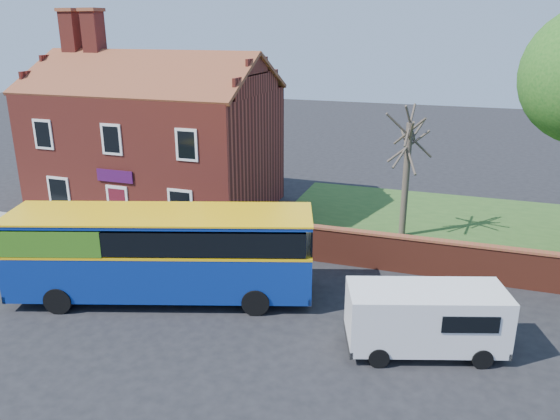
% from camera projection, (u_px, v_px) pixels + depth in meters
% --- Properties ---
extents(ground, '(120.00, 120.00, 0.00)m').
position_uv_depth(ground, '(169.00, 326.00, 18.59)').
color(ground, black).
rests_on(ground, ground).
extents(pavement, '(18.00, 3.50, 0.12)m').
position_uv_depth(pavement, '(99.00, 241.00, 25.87)').
color(pavement, gray).
rests_on(pavement, ground).
extents(kerb, '(18.00, 0.15, 0.14)m').
position_uv_depth(kerb, '(75.00, 254.00, 24.29)').
color(kerb, slate).
rests_on(kerb, ground).
extents(grass_strip, '(26.00, 12.00, 0.04)m').
position_uv_depth(grass_strip, '(542.00, 238.00, 26.30)').
color(grass_strip, '#426B28').
rests_on(grass_strip, ground).
extents(shop_building, '(12.30, 8.13, 10.50)m').
position_uv_depth(shop_building, '(157.00, 147.00, 29.96)').
color(shop_building, maroon).
rests_on(shop_building, ground).
extents(bus, '(11.31, 5.99, 3.34)m').
position_uv_depth(bus, '(152.00, 250.00, 20.04)').
color(bus, navy).
rests_on(bus, ground).
extents(van_near, '(5.16, 3.30, 2.11)m').
position_uv_depth(van_near, '(426.00, 317.00, 16.84)').
color(van_near, white).
rests_on(van_near, ground).
extents(bare_tree, '(2.27, 2.70, 6.04)m').
position_uv_depth(bare_tree, '(406.00, 174.00, 25.64)').
color(bare_tree, '#4C4238').
rests_on(bare_tree, ground).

